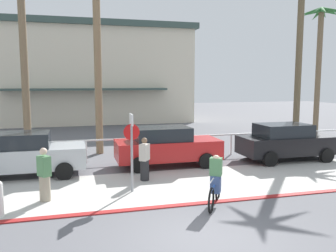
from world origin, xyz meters
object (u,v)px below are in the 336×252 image
Objects in this scene: palm_tree_4 at (301,27)px; cyclist_blue_0 at (215,182)px; palm_tree_3 at (95,0)px; pedestrian_0 at (44,177)px; palm_tree_2 at (21,6)px; car_silver_1 at (24,154)px; stop_sign_bike_lane at (132,141)px; car_red_2 at (167,146)px; palm_tree_5 at (321,39)px; pedestrian_1 at (145,161)px; car_black_3 at (286,142)px.

palm_tree_4 is 6.04× the size of cyclist_blue_0.
palm_tree_3 is 9.84m from pedestrian_0.
palm_tree_2 is 5.91× the size of pedestrian_0.
palm_tree_2 is at bearing 165.89° from palm_tree_3.
palm_tree_2 is 7.81m from car_silver_1.
car_silver_1 is 2.68× the size of pedestrian_0.
cyclist_blue_0 is at bearing -56.31° from palm_tree_2.
stop_sign_bike_lane is 2.98m from cyclist_blue_0.
car_silver_1 reaches higher than pedestrian_0.
palm_tree_4 is 10.97m from car_red_2.
pedestrian_1 is (-13.38, -7.88, -5.63)m from palm_tree_5.
palm_tree_4 is at bearing 21.07° from car_red_2.
pedestrian_0 is (0.97, -3.17, -0.12)m from car_silver_1.
palm_tree_2 is 2.20× the size of car_black_3.
palm_tree_2 is at bearing 118.42° from stop_sign_bike_lane.
car_silver_1 and car_red_2 have the same top height.
palm_tree_5 is at bearing 42.48° from cyclist_blue_0.
stop_sign_bike_lane is 13.47m from palm_tree_4.
palm_tree_2 is (-4.07, 7.51, 5.50)m from stop_sign_bike_lane.
car_red_2 is (1.99, 3.16, -0.81)m from stop_sign_bike_lane.
car_silver_1 is 7.50m from cyclist_blue_0.
car_red_2 is at bearing -53.25° from palm_tree_3.
palm_tree_4 reaches higher than car_silver_1.
palm_tree_5 is 19.92m from pedestrian_0.
cyclist_blue_0 is (-5.41, -4.61, -0.18)m from car_black_3.
palm_tree_3 is 6.31× the size of pedestrian_1.
car_silver_1 is (0.42, -4.58, -6.31)m from palm_tree_2.
stop_sign_bike_lane is at bearing -148.68° from palm_tree_4.
palm_tree_5 is 1.92× the size of car_red_2.
stop_sign_bike_lane is 10.16m from palm_tree_2.
car_black_3 is at bearing 20.29° from stop_sign_bike_lane.
pedestrian_0 is (-4.67, -3.40, -0.12)m from car_red_2.
palm_tree_4 is 4.19m from palm_tree_5.
palm_tree_4 is (11.31, -0.13, -0.85)m from palm_tree_3.
palm_tree_2 is 1.03× the size of palm_tree_4.
car_black_3 is 7.11m from cyclist_blue_0.
stop_sign_bike_lane is 0.58× the size of car_silver_1.
stop_sign_bike_lane reaches higher than car_red_2.
pedestrian_1 is (-1.51, 2.99, 0.03)m from cyclist_blue_0.
palm_tree_3 is 11.19m from car_black_3.
palm_tree_4 is 7.54m from car_black_3.
palm_tree_5 is at bearing 4.87° from palm_tree_2.
palm_tree_2 reaches higher than pedestrian_1.
stop_sign_bike_lane is 4.75m from car_silver_1.
car_black_3 is at bearing -130.20° from palm_tree_4.
pedestrian_1 is (1.26, -5.47, -6.75)m from palm_tree_3.
car_black_3 is at bearing -0.70° from car_silver_1.
stop_sign_bike_lane reaches higher than car_black_3.
palm_tree_2 is 12.95m from cyclist_blue_0.
palm_tree_4 is (10.70, 6.51, 4.96)m from stop_sign_bike_lane.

